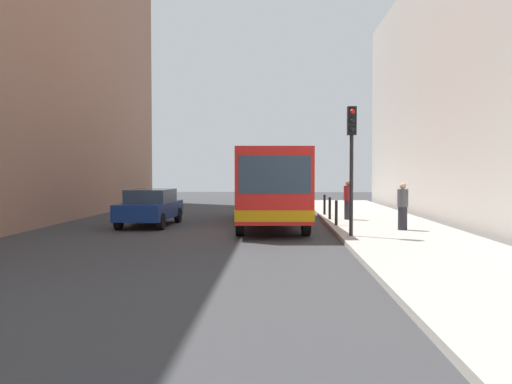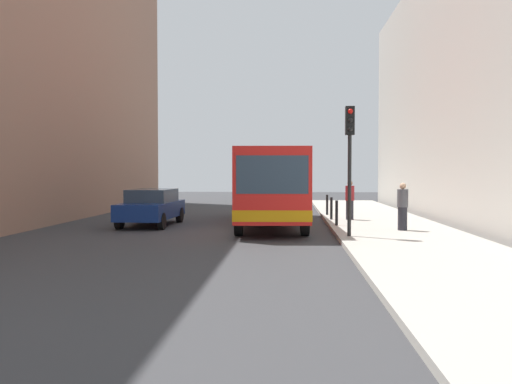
{
  "view_description": "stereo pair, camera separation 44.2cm",
  "coord_description": "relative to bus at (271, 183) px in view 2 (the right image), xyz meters",
  "views": [
    {
      "loc": [
        1.22,
        -19.31,
        2.18
      ],
      "look_at": [
        0.39,
        1.05,
        1.43
      ],
      "focal_mm": 37.97,
      "sensor_mm": 36.0,
      "label": 1
    },
    {
      "loc": [
        1.66,
        -19.29,
        2.18
      ],
      "look_at": [
        0.39,
        1.05,
        1.43
      ],
      "focal_mm": 37.97,
      "sensor_mm": 36.0,
      "label": 2
    }
  ],
  "objects": [
    {
      "name": "sidewalk",
      "position": [
        4.52,
        -3.16,
        -1.65
      ],
      "size": [
        4.4,
        40.0,
        0.15
      ],
      "primitive_type": "cube",
      "color": "#ADA89E",
      "rests_on": "ground"
    },
    {
      "name": "bollard_near",
      "position": [
        2.57,
        -1.77,
        -1.1
      ],
      "size": [
        0.11,
        0.11,
        0.95
      ],
      "primitive_type": "cylinder",
      "color": "black",
      "rests_on": "sidewalk"
    },
    {
      "name": "bollard_mid",
      "position": [
        2.57,
        0.83,
        -1.1
      ],
      "size": [
        0.11,
        0.11,
        0.95
      ],
      "primitive_type": "cylinder",
      "color": "black",
      "rests_on": "sidewalk"
    },
    {
      "name": "bus",
      "position": [
        0.0,
        0.0,
        0.0
      ],
      "size": [
        2.98,
        11.12,
        3.0
      ],
      "rotation": [
        0.0,
        0.0,
        3.18
      ],
      "color": "red",
      "rests_on": "ground"
    },
    {
      "name": "ground_plane",
      "position": [
        -0.88,
        -3.16,
        -1.73
      ],
      "size": [
        80.0,
        80.0,
        0.0
      ],
      "primitive_type": "plane",
      "color": "#38383A"
    },
    {
      "name": "car_beside_bus",
      "position": [
        -4.85,
        -0.72,
        -0.94
      ],
      "size": [
        1.96,
        4.45,
        1.48
      ],
      "rotation": [
        0.0,
        0.0,
        3.11
      ],
      "color": "navy",
      "rests_on": "ground"
    },
    {
      "name": "pedestrian_mid_sidewalk",
      "position": [
        3.34,
        0.79,
        -0.74
      ],
      "size": [
        0.38,
        0.38,
        1.67
      ],
      "rotation": [
        0.0,
        0.0,
        5.46
      ],
      "color": "#26262D",
      "rests_on": "sidewalk"
    },
    {
      "name": "traffic_light",
      "position": [
        2.67,
        -5.22,
        1.28
      ],
      "size": [
        0.28,
        0.33,
        4.1
      ],
      "color": "black",
      "rests_on": "sidewalk"
    },
    {
      "name": "bollard_far",
      "position": [
        2.57,
        3.44,
        -1.1
      ],
      "size": [
        0.11,
        0.11,
        0.95
      ],
      "primitive_type": "cylinder",
      "color": "black",
      "rests_on": "sidewalk"
    },
    {
      "name": "car_behind_bus",
      "position": [
        0.29,
        11.39,
        -0.94
      ],
      "size": [
        2.14,
        4.53,
        1.48
      ],
      "rotation": [
        0.0,
        0.0,
        3.22
      ],
      "color": "#A5A8AD",
      "rests_on": "ground"
    },
    {
      "name": "pedestrian_near_signal",
      "position": [
        4.71,
        -3.35,
        -0.75
      ],
      "size": [
        0.38,
        0.38,
        1.65
      ],
      "rotation": [
        0.0,
        0.0,
        4.95
      ],
      "color": "#26262D",
      "rests_on": "sidewalk"
    }
  ]
}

